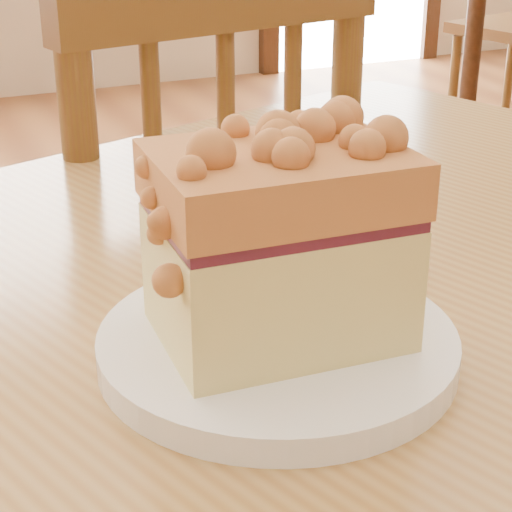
{
  "coord_description": "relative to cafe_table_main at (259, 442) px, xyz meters",
  "views": [
    {
      "loc": [
        -0.15,
        -0.24,
        1.01
      ],
      "look_at": [
        0.04,
        0.19,
        0.8
      ],
      "focal_mm": 62.0,
      "sensor_mm": 36.0,
      "label": 1
    }
  ],
  "objects": [
    {
      "name": "cafe_chair_main",
      "position": [
        0.1,
        0.53,
        -0.17
      ],
      "size": [
        0.49,
        0.49,
        0.92
      ],
      "rotation": [
        0.0,
        0.0,
        3.35
      ],
      "color": "#593518",
      "rests_on": "ground"
    },
    {
      "name": "plate",
      "position": [
        -0.02,
        -0.07,
        0.12
      ],
      "size": [
        0.21,
        0.21,
        0.02
      ],
      "color": "white",
      "rests_on": "cafe_table_main"
    },
    {
      "name": "cake_slice",
      "position": [
        -0.02,
        -0.07,
        0.19
      ],
      "size": [
        0.15,
        0.11,
        0.12
      ],
      "rotation": [
        0.0,
        0.0,
        -0.05
      ],
      "color": "#ECD985",
      "rests_on": "plate"
    },
    {
      "name": "cafe_table_main",
      "position": [
        0.0,
        0.0,
        0.0
      ],
      "size": [
        1.27,
        1.04,
        0.75
      ],
      "rotation": [
        0.0,
        0.0,
        0.32
      ],
      "color": "#A17A3E",
      "rests_on": "ground"
    }
  ]
}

